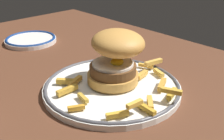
{
  "coord_description": "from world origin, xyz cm",
  "views": [
    {
      "loc": [
        37.6,
        -29.7,
        28.1
      ],
      "look_at": [
        0.59,
        4.85,
        4.6
      ],
      "focal_mm": 44.74,
      "sensor_mm": 36.0,
      "label": 1
    }
  ],
  "objects": [
    {
      "name": "dinner_plate",
      "position": [
        0.59,
        4.85,
        0.84
      ],
      "size": [
        28.13,
        28.13,
        1.6
      ],
      "color": "white",
      "rests_on": "ground_plane"
    },
    {
      "name": "ground_plane",
      "position": [
        0.0,
        0.0,
        -2.0
      ],
      "size": [
        132.76,
        87.03,
        4.0
      ],
      "primitive_type": "cube",
      "color": "#57311F"
    },
    {
      "name": "side_plate",
      "position": [
        -38.2,
        7.26,
        0.83
      ],
      "size": [
        15.28,
        15.28,
        1.6
      ],
      "color": "white",
      "rests_on": "ground_plane"
    },
    {
      "name": "fries_pile",
      "position": [
        3.94,
        5.57,
        2.26
      ],
      "size": [
        24.86,
        27.23,
        2.49
      ],
      "color": "gold",
      "rests_on": "dinner_plate"
    },
    {
      "name": "burger",
      "position": [
        0.23,
        6.48,
        7.12
      ],
      "size": [
        11.14,
        12.12,
        10.86
      ],
      "color": "gold",
      "rests_on": "dinner_plate"
    }
  ]
}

